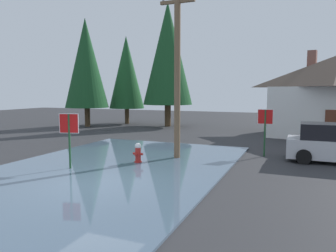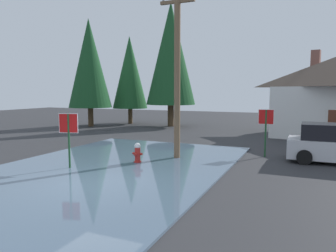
{
  "view_description": "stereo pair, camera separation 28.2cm",
  "coord_description": "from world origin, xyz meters",
  "px_view_note": "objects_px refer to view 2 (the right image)",
  "views": [
    {
      "loc": [
        6.2,
        -8.65,
        3.1
      ],
      "look_at": [
        0.58,
        5.0,
        1.52
      ],
      "focal_mm": 34.45,
      "sensor_mm": 36.0,
      "label": 1
    },
    {
      "loc": [
        6.46,
        -8.54,
        3.1
      ],
      "look_at": [
        0.58,
        5.0,
        1.52
      ],
      "focal_mm": 34.45,
      "sensor_mm": 36.0,
      "label": 2
    }
  ],
  "objects_px": {
    "stop_sign_near": "(69,130)",
    "utility_pole": "(177,72)",
    "fire_hydrant": "(138,154)",
    "stop_sign_far": "(266,123)",
    "pine_tree_tall_left": "(171,54)",
    "pine_tree_short_left": "(130,73)",
    "pine_tree_mid_left": "(89,63)"
  },
  "relations": [
    {
      "from": "stop_sign_far",
      "to": "pine_tree_mid_left",
      "type": "bearing_deg",
      "value": 153.85
    },
    {
      "from": "pine_tree_short_left",
      "to": "pine_tree_tall_left",
      "type": "bearing_deg",
      "value": -8.02
    },
    {
      "from": "utility_pole",
      "to": "pine_tree_tall_left",
      "type": "relative_size",
      "value": 0.7
    },
    {
      "from": "stop_sign_near",
      "to": "pine_tree_tall_left",
      "type": "height_order",
      "value": "pine_tree_tall_left"
    },
    {
      "from": "utility_pole",
      "to": "pine_tree_short_left",
      "type": "relative_size",
      "value": 0.91
    },
    {
      "from": "stop_sign_near",
      "to": "fire_hydrant",
      "type": "bearing_deg",
      "value": 45.18
    },
    {
      "from": "stop_sign_near",
      "to": "pine_tree_mid_left",
      "type": "relative_size",
      "value": 0.24
    },
    {
      "from": "utility_pole",
      "to": "pine_tree_short_left",
      "type": "distance_m",
      "value": 17.04
    },
    {
      "from": "fire_hydrant",
      "to": "stop_sign_far",
      "type": "distance_m",
      "value": 6.23
    },
    {
      "from": "stop_sign_near",
      "to": "fire_hydrant",
      "type": "relative_size",
      "value": 2.47
    },
    {
      "from": "utility_pole",
      "to": "pine_tree_mid_left",
      "type": "height_order",
      "value": "pine_tree_mid_left"
    },
    {
      "from": "stop_sign_near",
      "to": "pine_tree_tall_left",
      "type": "bearing_deg",
      "value": 99.01
    },
    {
      "from": "fire_hydrant",
      "to": "pine_tree_mid_left",
      "type": "height_order",
      "value": "pine_tree_mid_left"
    },
    {
      "from": "pine_tree_tall_left",
      "to": "pine_tree_short_left",
      "type": "xyz_separation_m",
      "value": [
        -4.53,
        0.64,
        -1.49
      ]
    },
    {
      "from": "fire_hydrant",
      "to": "pine_tree_short_left",
      "type": "xyz_separation_m",
      "value": [
        -9.12,
        15.12,
        4.45
      ]
    },
    {
      "from": "fire_hydrant",
      "to": "utility_pole",
      "type": "height_order",
      "value": "utility_pole"
    },
    {
      "from": "stop_sign_far",
      "to": "pine_tree_tall_left",
      "type": "relative_size",
      "value": 0.21
    },
    {
      "from": "stop_sign_near",
      "to": "utility_pole",
      "type": "bearing_deg",
      "value": 48.4
    },
    {
      "from": "fire_hydrant",
      "to": "pine_tree_tall_left",
      "type": "height_order",
      "value": "pine_tree_tall_left"
    },
    {
      "from": "utility_pole",
      "to": "pine_tree_tall_left",
      "type": "height_order",
      "value": "pine_tree_tall_left"
    },
    {
      "from": "stop_sign_far",
      "to": "pine_tree_tall_left",
      "type": "bearing_deg",
      "value": 131.29
    },
    {
      "from": "pine_tree_tall_left",
      "to": "stop_sign_near",
      "type": "bearing_deg",
      "value": -80.99
    },
    {
      "from": "fire_hydrant",
      "to": "pine_tree_short_left",
      "type": "relative_size",
      "value": 0.11
    },
    {
      "from": "pine_tree_tall_left",
      "to": "pine_tree_short_left",
      "type": "distance_m",
      "value": 4.81
    },
    {
      "from": "fire_hydrant",
      "to": "utility_pole",
      "type": "relative_size",
      "value": 0.12
    },
    {
      "from": "pine_tree_mid_left",
      "to": "pine_tree_short_left",
      "type": "distance_m",
      "value": 4.12
    },
    {
      "from": "stop_sign_far",
      "to": "pine_tree_short_left",
      "type": "distance_m",
      "value": 18.31
    },
    {
      "from": "pine_tree_mid_left",
      "to": "pine_tree_short_left",
      "type": "xyz_separation_m",
      "value": [
        2.01,
        3.54,
        -0.64
      ]
    },
    {
      "from": "stop_sign_near",
      "to": "pine_tree_mid_left",
      "type": "bearing_deg",
      "value": 123.99
    },
    {
      "from": "stop_sign_far",
      "to": "pine_tree_mid_left",
      "type": "relative_size",
      "value": 0.24
    },
    {
      "from": "stop_sign_far",
      "to": "stop_sign_near",
      "type": "bearing_deg",
      "value": -140.03
    },
    {
      "from": "stop_sign_near",
      "to": "pine_tree_short_left",
      "type": "relative_size",
      "value": 0.27
    }
  ]
}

